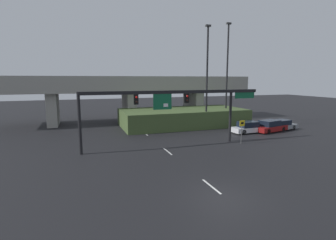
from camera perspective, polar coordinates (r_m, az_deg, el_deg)
ground_plane at (r=16.03m, az=12.09°, el=-15.96°), size 160.00×160.00×0.00m
lane_markings at (r=28.58m, az=-2.86°, el=-4.65°), size 0.14×28.01×0.01m
signal_gantry at (r=25.71m, az=1.14°, el=4.28°), size 18.45×0.44×5.60m
speed_limit_sign at (r=28.18m, az=15.77°, el=-1.74°), size 0.60×0.11×2.54m
highway_light_pole_near at (r=35.26m, az=8.49°, el=9.56°), size 0.70×0.36×13.56m
highway_light_pole_far at (r=39.99m, az=12.74°, el=10.14°), size 0.70×0.36×14.67m
overpass_bridge at (r=42.27m, az=-8.54°, el=6.32°), size 39.65×7.05×7.12m
grass_embankment at (r=38.13m, az=3.25°, el=0.59°), size 17.64×8.48×2.39m
parked_sedan_near_right at (r=34.42m, az=17.14°, el=-1.59°), size 4.59×2.01×1.44m
parked_sedan_mid_right at (r=36.04m, az=21.32°, el=-1.30°), size 5.05×2.93×1.50m
parked_sedan_far_right at (r=37.89m, az=23.43°, el=-1.05°), size 4.78×2.60×1.36m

